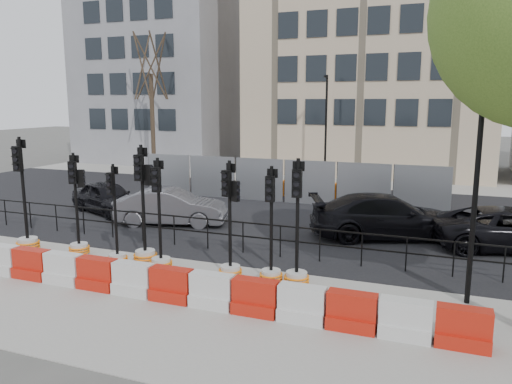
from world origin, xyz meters
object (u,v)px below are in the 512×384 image
at_px(traffic_signal_h, 297,261).
at_px(car_c, 386,216).
at_px(traffic_signal_a, 26,229).
at_px(traffic_signal_d, 145,237).
at_px(car_a, 108,198).
at_px(lamp_post_near, 478,165).

relative_size(traffic_signal_h, car_c, 0.58).
bearing_deg(traffic_signal_h, traffic_signal_a, 175.32).
distance_m(traffic_signal_d, traffic_signal_h, 4.53).
bearing_deg(traffic_signal_d, car_a, 134.87).
height_order(traffic_signal_h, car_c, traffic_signal_h).
bearing_deg(traffic_signal_a, traffic_signal_h, -4.24).
bearing_deg(car_c, traffic_signal_h, 142.02).
bearing_deg(traffic_signal_a, traffic_signal_d, -1.50).
height_order(lamp_post_near, traffic_signal_a, lamp_post_near).
bearing_deg(car_c, traffic_signal_a, 96.61).
height_order(lamp_post_near, traffic_signal_h, lamp_post_near).
distance_m(traffic_signal_a, traffic_signal_h, 8.64).
relative_size(traffic_signal_a, car_a, 0.85).
height_order(traffic_signal_a, traffic_signal_h, traffic_signal_a).
xyz_separation_m(traffic_signal_h, car_c, (1.55, 5.51, 0.08)).
height_order(traffic_signal_a, car_a, traffic_signal_a).
distance_m(lamp_post_near, car_c, 6.18).
height_order(traffic_signal_d, car_c, traffic_signal_d).
relative_size(lamp_post_near, car_c, 1.08).
relative_size(traffic_signal_d, car_a, 0.82).
height_order(lamp_post_near, car_a, lamp_post_near).
distance_m(lamp_post_near, traffic_signal_h, 4.74).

